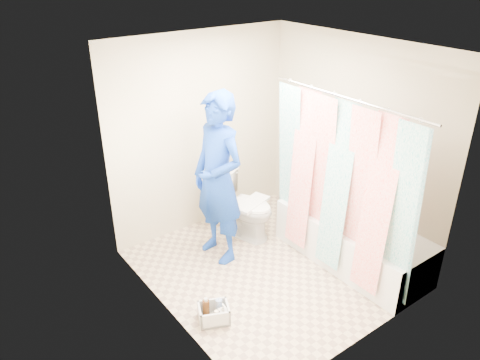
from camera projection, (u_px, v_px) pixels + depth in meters
floor at (268, 269)px, 5.16m from camera, size 2.60×2.60×0.00m
ceiling at (275, 47)px, 4.11m from camera, size 2.40×2.60×0.02m
wall_back at (201, 134)px, 5.57m from camera, size 2.40×0.02×2.40m
wall_front at (377, 226)px, 3.70m from camera, size 2.40×0.02×2.40m
wall_left at (164, 206)px, 3.99m from camera, size 0.02×2.60×2.40m
wall_right at (353, 144)px, 5.28m from camera, size 0.02×2.60×2.40m
bathtub at (352, 240)px, 5.20m from camera, size 0.70×1.75×0.50m
curtain_rod at (347, 98)px, 4.28m from camera, size 0.02×1.90×0.02m
shower_curtain at (338, 188)px, 4.69m from camera, size 0.06×1.75×1.80m
toilet at (243, 205)px, 5.64m from camera, size 0.66×0.88×0.80m
tank_lid at (252, 203)px, 5.54m from camera, size 0.53×0.35×0.04m
tank_internals at (226, 173)px, 5.55m from camera, size 0.19×0.09×0.26m
plumber at (218, 179)px, 5.00m from camera, size 0.51×0.74×1.92m
cleaning_caddy at (215, 314)px, 4.41m from camera, size 0.35×0.32×0.22m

